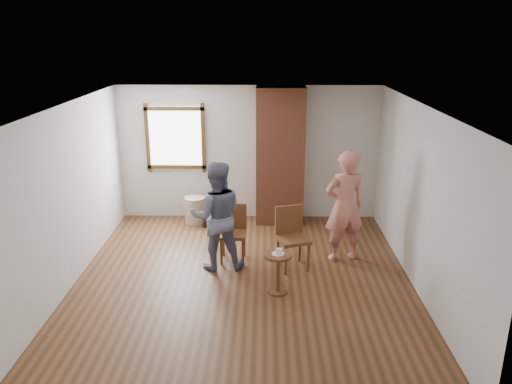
% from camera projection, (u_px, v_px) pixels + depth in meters
% --- Properties ---
extents(ground, '(5.50, 5.50, 0.00)m').
position_uv_depth(ground, '(243.00, 282.00, 7.43)').
color(ground, brown).
rests_on(ground, ground).
extents(room_shell, '(5.04, 5.52, 2.62)m').
position_uv_depth(room_shell, '(240.00, 154.00, 7.44)').
color(room_shell, silver).
rests_on(room_shell, ground).
extents(brick_chimney, '(0.90, 0.50, 2.60)m').
position_uv_depth(brick_chimney, '(280.00, 157.00, 9.39)').
color(brick_chimney, '#AB5D3C').
rests_on(brick_chimney, ground).
extents(stoneware_crock, '(0.46, 0.46, 0.51)m').
position_uv_depth(stoneware_crock, '(195.00, 210.00, 9.65)').
color(stoneware_crock, '#CAB992').
rests_on(stoneware_crock, ground).
extents(dark_pot, '(0.14, 0.14, 0.14)m').
position_uv_depth(dark_pot, '(206.00, 223.00, 9.48)').
color(dark_pot, black).
rests_on(dark_pot, ground).
extents(dining_chair_left, '(0.44, 0.44, 0.91)m').
position_uv_depth(dining_chair_left, '(233.00, 229.00, 8.05)').
color(dining_chair_left, brown).
rests_on(dining_chair_left, ground).
extents(dining_chair_right, '(0.57, 0.57, 0.98)m').
position_uv_depth(dining_chair_right, '(292.00, 234.00, 7.77)').
color(dining_chair_right, brown).
rests_on(dining_chair_right, ground).
extents(side_table, '(0.40, 0.40, 0.60)m').
position_uv_depth(side_table, '(278.00, 267.00, 7.01)').
color(side_table, brown).
rests_on(side_table, ground).
extents(cake_plate, '(0.18, 0.18, 0.01)m').
position_uv_depth(cake_plate, '(278.00, 254.00, 6.95)').
color(cake_plate, white).
rests_on(cake_plate, side_table).
extents(cake_slice, '(0.08, 0.07, 0.06)m').
position_uv_depth(cake_slice, '(279.00, 252.00, 6.94)').
color(cake_slice, white).
rests_on(cake_slice, cake_plate).
extents(man, '(0.91, 0.76, 1.72)m').
position_uv_depth(man, '(217.00, 216.00, 7.64)').
color(man, '#161C3E').
rests_on(man, ground).
extents(person_pink, '(0.76, 0.60, 1.82)m').
position_uv_depth(person_pink, '(344.00, 206.00, 7.89)').
color(person_pink, '#CC7666').
rests_on(person_pink, ground).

